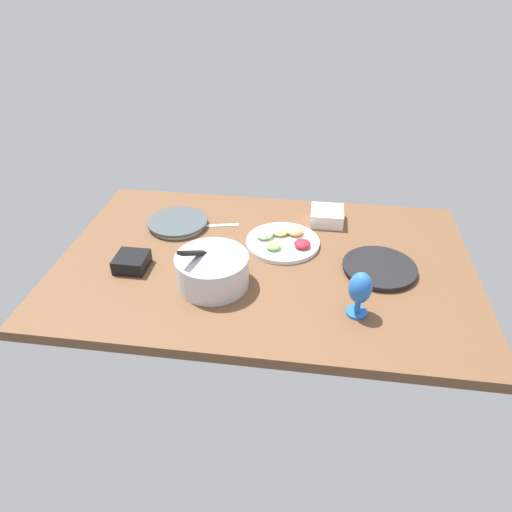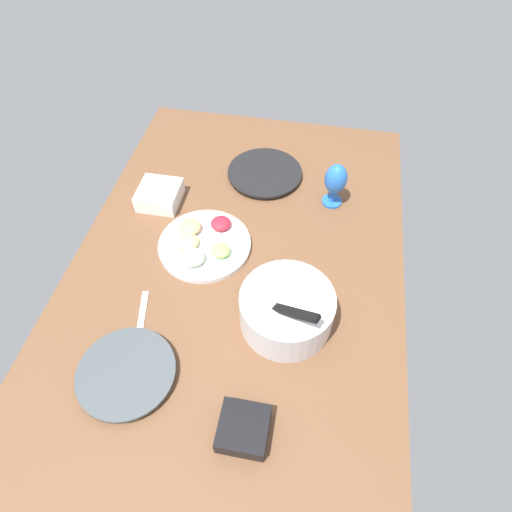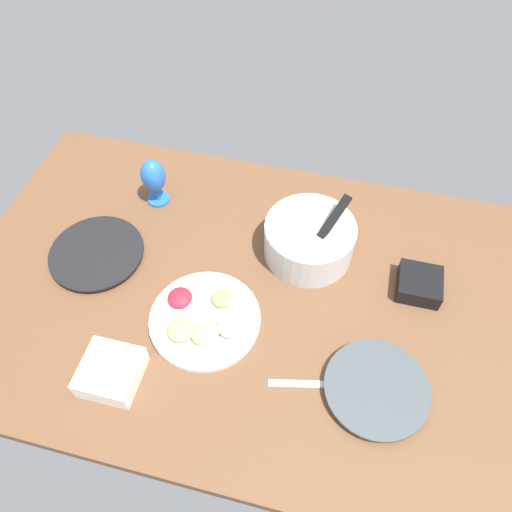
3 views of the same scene
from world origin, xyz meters
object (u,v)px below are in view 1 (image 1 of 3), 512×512
Objects in this scene: mixing_bowl at (212,269)px; fruit_platter at (282,240)px; hurricane_glass_blue at (360,290)px; square_bowl_white at (327,215)px; dinner_plate_right at (178,223)px; dinner_plate_left at (379,268)px; square_bowl_black at (132,261)px.

mixing_bowl is 37.96cm from fruit_platter.
square_bowl_white is at bearing -79.92° from hurricane_glass_blue.
fruit_platter is at bearing 169.88° from dinner_plate_right.
hurricane_glass_blue is (-50.93, 9.37, 3.59)cm from mixing_bowl.
square_bowl_black is (92.91, 10.92, 1.83)cm from dinner_plate_left.
dinner_plate_left is 2.35× the size of square_bowl_black.
mixing_bowl is at bearing 15.27° from dinner_plate_left.
dinner_plate_right is at bearing -58.05° from mixing_bowl.
square_bowl_white is (-64.26, -12.12, 1.99)cm from dinner_plate_right.
dinner_plate_left is at bearing 120.58° from square_bowl_white.
fruit_platter is 1.82× the size of hurricane_glass_blue.
dinner_plate_left is at bearing 165.41° from dinner_plate_right.
dinner_plate_right reaches higher than dinner_plate_left.
hurricane_glass_blue is 1.17× the size of square_bowl_white.
square_bowl_black is (8.50, 32.90, 1.59)cm from dinner_plate_right.
fruit_platter is 2.54× the size of square_bowl_black.
dinner_plate_left is 87.22cm from dinner_plate_right.
square_bowl_white is (-17.72, -20.42, 1.72)cm from fruit_platter.
mixing_bowl is at bearing 170.27° from square_bowl_black.
square_bowl_white is (20.14, -34.09, 2.23)cm from dinner_plate_left.
dinner_plate_left is 0.92× the size of fruit_platter.
fruit_platter is 2.13× the size of square_bowl_white.
mixing_bowl is 51.91cm from hurricane_glass_blue.
square_bowl_white is at bearing -130.94° from fruit_platter.
hurricane_glass_blue is (-28.38, 39.53, 8.31)cm from fruit_platter.
mixing_bowl is 1.58× the size of hurricane_glass_blue.
fruit_platter is at bearing -155.92° from square_bowl_black.
square_bowl_white reaches higher than square_bowl_black.
square_bowl_black is at bearing -10.15° from hurricane_glass_blue.
square_bowl_black is at bearing -9.73° from mixing_bowl.
mixing_bowl reaches higher than dinner_plate_right.
mixing_bowl is 2.21× the size of square_bowl_black.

